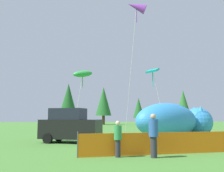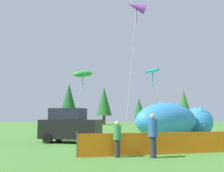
{
  "view_description": "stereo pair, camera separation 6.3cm",
  "coord_description": "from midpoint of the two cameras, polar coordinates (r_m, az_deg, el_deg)",
  "views": [
    {
      "loc": [
        -3.23,
        -14.8,
        1.79
      ],
      "look_at": [
        -1.13,
        4.81,
        4.15
      ],
      "focal_mm": 40.0,
      "sensor_mm": 36.0,
      "label": 1
    },
    {
      "loc": [
        -3.17,
        -14.81,
        1.79
      ],
      "look_at": [
        -1.13,
        4.81,
        4.15
      ],
      "focal_mm": 40.0,
      "sensor_mm": 36.0,
      "label": 2
    }
  ],
  "objects": [
    {
      "name": "folding_chair",
      "position": [
        15.42,
        17.84,
        -11.19
      ],
      "size": [
        0.63,
        0.63,
        0.87
      ],
      "rotation": [
        0.0,
        0.0,
        -0.54
      ],
      "color": "maroon",
      "rests_on": "ground"
    },
    {
      "name": "parked_car",
      "position": [
        17.2,
        -9.68,
        -8.98
      ],
      "size": [
        4.31,
        2.94,
        2.29
      ],
      "rotation": [
        0.0,
        0.0,
        -0.36
      ],
      "color": "black",
      "rests_on": "ground"
    },
    {
      "name": "safety_fence",
      "position": [
        12.58,
        14.98,
        -12.44
      ],
      "size": [
        9.63,
        1.3,
        1.11
      ],
      "rotation": [
        0.0,
        0.0,
        0.13
      ],
      "color": "orange",
      "rests_on": "ground"
    },
    {
      "name": "kite_teal_diamond",
      "position": [
        20.2,
        9.2,
        3.25
      ],
      "size": [
        1.7,
        1.27,
        5.64
      ],
      "color": "silver",
      "rests_on": "ground"
    },
    {
      "name": "horizon_tree_east",
      "position": [
        55.24,
        15.95,
        -3.81
      ],
      "size": [
        3.03,
        3.03,
        7.22
      ],
      "color": "brown",
      "rests_on": "ground"
    },
    {
      "name": "horizon_tree_northeast",
      "position": [
        52.85,
        6.06,
        -5.02
      ],
      "size": [
        2.33,
        2.33,
        5.57
      ],
      "color": "brown",
      "rests_on": "ground"
    },
    {
      "name": "spectator_in_red_shirt",
      "position": [
        11.15,
        1.17,
        -11.62
      ],
      "size": [
        0.34,
        0.34,
        1.57
      ],
      "color": "#2D2D38",
      "rests_on": "ground"
    },
    {
      "name": "horizon_tree_mid",
      "position": [
        51.07,
        -1.98,
        -3.54
      ],
      "size": [
        3.22,
        3.22,
        7.67
      ],
      "color": "brown",
      "rests_on": "ground"
    },
    {
      "name": "horizon_tree_west",
      "position": [
        53.02,
        -9.99,
        -2.98
      ],
      "size": [
        3.58,
        3.58,
        8.54
      ],
      "color": "brown",
      "rests_on": "ground"
    },
    {
      "name": "ground_plane",
      "position": [
        15.25,
        6.22,
        -13.52
      ],
      "size": [
        120.0,
        120.0,
        0.0
      ],
      "primitive_type": "plane",
      "color": "#477F33"
    },
    {
      "name": "kite_green_fish",
      "position": [
        23.76,
        -6.81,
        2.73
      ],
      "size": [
        1.91,
        1.56,
        6.2
      ],
      "color": "silver",
      "rests_on": "ground"
    },
    {
      "name": "kite_purple_delta",
      "position": [
        21.27,
        5.5,
        17.46
      ],
      "size": [
        1.87,
        1.05,
        11.19
      ],
      "color": "silver",
      "rests_on": "ground"
    },
    {
      "name": "spectator_in_grey_shirt",
      "position": [
        11.13,
        9.3,
        -10.67
      ],
      "size": [
        0.41,
        0.41,
        1.88
      ],
      "color": "#2D2D38",
      "rests_on": "ground"
    },
    {
      "name": "inflatable_cat",
      "position": [
        20.69,
        14.07,
        -8.01
      ],
      "size": [
        8.04,
        6.03,
        2.79
      ],
      "rotation": [
        0.0,
        0.0,
        0.53
      ],
      "color": "#338CD8",
      "rests_on": "ground"
    }
  ]
}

